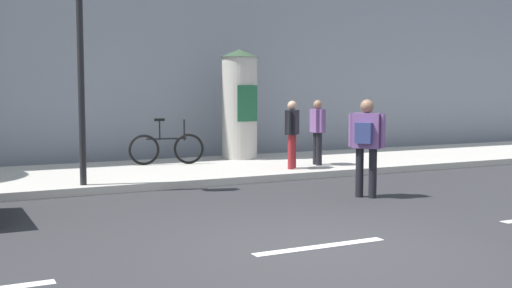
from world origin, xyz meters
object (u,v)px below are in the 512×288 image
at_px(poster_column, 240,103).
at_px(pedestrian_in_red_top, 292,130).
at_px(traffic_light, 81,27).
at_px(pedestrian_with_backpack, 318,128).
at_px(bicycle_leaning, 167,148).
at_px(pedestrian_in_dark_shirt, 366,139).

relative_size(poster_column, pedestrian_in_red_top, 1.84).
bearing_deg(poster_column, traffic_light, -146.95).
bearing_deg(pedestrian_with_backpack, bicycle_leaning, 152.18).
xyz_separation_m(pedestrian_in_red_top, bicycle_leaning, (-2.26, 1.99, -0.48)).
relative_size(poster_column, pedestrian_in_dark_shirt, 1.61).
relative_size(pedestrian_in_dark_shirt, pedestrian_in_red_top, 1.14).
bearing_deg(pedestrian_with_backpack, poster_column, 116.15).
xyz_separation_m(traffic_light, pedestrian_in_dark_shirt, (4.36, -2.64, -1.97)).
xyz_separation_m(poster_column, pedestrian_in_dark_shirt, (-0.15, -5.57, -0.52)).
relative_size(poster_column, bicycle_leaning, 1.60).
distance_m(pedestrian_in_dark_shirt, bicycle_leaning, 5.51).
relative_size(traffic_light, bicycle_leaning, 2.45).
bearing_deg(traffic_light, pedestrian_in_dark_shirt, -31.16).
height_order(poster_column, pedestrian_with_backpack, poster_column).
distance_m(pedestrian_in_dark_shirt, pedestrian_in_red_top, 3.15).
xyz_separation_m(pedestrian_in_dark_shirt, pedestrian_with_backpack, (1.18, 3.47, -0.02)).
distance_m(pedestrian_with_backpack, bicycle_leaning, 3.58).
height_order(traffic_light, bicycle_leaning, traffic_light).
height_order(poster_column, pedestrian_in_dark_shirt, poster_column).
height_order(traffic_light, poster_column, traffic_light).
bearing_deg(traffic_light, poster_column, 33.05).
bearing_deg(bicycle_leaning, traffic_light, -133.95).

